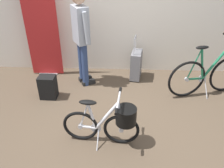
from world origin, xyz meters
TOP-DOWN VIEW (x-y plane):
  - ground_plane at (0.00, 0.00)m, footprint 6.12×6.12m
  - floor_banner_stand at (-1.40, 1.41)m, footprint 0.60×0.36m
  - folding_bike_foreground at (-0.08, -0.39)m, footprint 1.00×0.53m
  - display_bike_left at (1.49, 0.84)m, footprint 1.38×0.56m
  - visitor_near_wall at (-0.63, 1.10)m, footprint 0.38×0.47m
  - rolling_suitcase at (0.33, 1.32)m, footprint 0.24×0.39m
  - backpack_on_floor at (-1.17, 0.61)m, footprint 0.28×0.25m

SIDE VIEW (x-z plane):
  - ground_plane at x=0.00m, z-range 0.00..0.00m
  - backpack_on_floor at x=-1.17m, z-range 0.00..0.40m
  - rolling_suitcase at x=0.33m, z-range -0.13..0.70m
  - folding_bike_foreground at x=-0.08m, z-range 0.00..0.71m
  - display_bike_left at x=1.49m, z-range -0.12..0.87m
  - floor_banner_stand at x=-1.40m, z-range -0.09..1.82m
  - visitor_near_wall at x=-0.63m, z-range 0.12..1.77m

